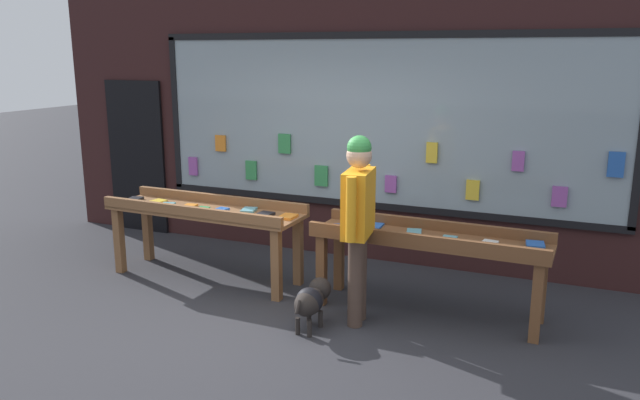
% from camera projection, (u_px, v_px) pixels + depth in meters
% --- Properties ---
extents(ground_plane, '(40.00, 40.00, 0.00)m').
position_uv_depth(ground_plane, '(266.00, 331.00, 5.67)').
color(ground_plane, '#2D2D33').
extents(shopfront_facade, '(8.41, 0.29, 3.41)m').
position_uv_depth(shopfront_facade, '(355.00, 119.00, 7.43)').
color(shopfront_facade, '#331919').
rests_on(shopfront_facade, ground_plane).
extents(display_table_left, '(2.26, 0.72, 0.90)m').
position_uv_depth(display_table_left, '(205.00, 217.00, 6.84)').
color(display_table_left, brown).
rests_on(display_table_left, ground_plane).
extents(display_table_right, '(2.25, 0.68, 0.86)m').
position_uv_depth(display_table_right, '(430.00, 246.00, 5.91)').
color(display_table_right, brown).
rests_on(display_table_right, ground_plane).
extents(person_browsing, '(0.28, 0.68, 1.76)m').
position_uv_depth(person_browsing, '(358.00, 215.00, 5.62)').
color(person_browsing, '#4C382D').
rests_on(person_browsing, ground_plane).
extents(small_dog, '(0.26, 0.60, 0.43)m').
position_uv_depth(small_dog, '(311.00, 299.00, 5.65)').
color(small_dog, black).
rests_on(small_dog, ground_plane).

